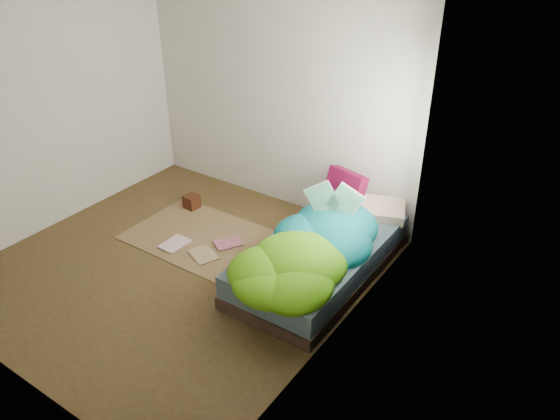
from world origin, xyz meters
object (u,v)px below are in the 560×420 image
at_px(open_book, 334,191).
at_px(floor_book_b, 225,239).
at_px(pillow_magenta, 344,191).
at_px(floor_book_a, 167,241).
at_px(bed, 320,259).
at_px(wooden_box, 192,202).

distance_m(open_book, floor_book_b, 1.42).
height_order(pillow_magenta, floor_book_a, pillow_magenta).
relative_size(open_book, floor_book_b, 1.65).
relative_size(bed, pillow_magenta, 4.60).
bearing_deg(floor_book_a, bed, 15.83).
bearing_deg(bed, floor_book_b, -176.30).
distance_m(open_book, floor_book_a, 1.93).
xyz_separation_m(bed, wooden_box, (-1.92, 0.26, -0.08)).
relative_size(pillow_magenta, floor_book_b, 1.54).
bearing_deg(open_book, wooden_box, 160.30).
height_order(pillow_magenta, open_book, open_book).
xyz_separation_m(bed, pillow_magenta, (-0.15, 0.71, 0.39)).
distance_m(floor_book_a, floor_book_b, 0.62).
distance_m(open_book, wooden_box, 2.05).
height_order(open_book, floor_book_b, open_book).
relative_size(bed, floor_book_b, 7.10).
xyz_separation_m(floor_book_a, floor_book_b, (0.49, 0.38, 0.00)).
relative_size(open_book, floor_book_a, 1.49).
bearing_deg(pillow_magenta, floor_book_b, -127.92).
height_order(pillow_magenta, floor_book_b, pillow_magenta).
xyz_separation_m(wooden_box, floor_book_a, (0.29, -0.71, -0.07)).
xyz_separation_m(open_book, floor_book_b, (-1.14, -0.29, -0.80)).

